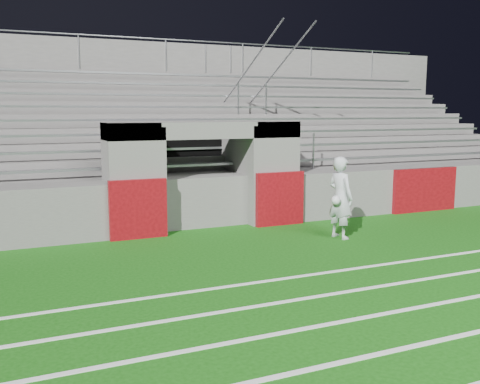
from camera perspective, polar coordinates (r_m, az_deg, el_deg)
name	(u,v)px	position (r m, az deg, el deg)	size (l,w,h in m)	color
ground	(269,263)	(10.26, 3.06, -7.53)	(90.00, 90.00, 0.00)	#124F0D
stadium_structure	(157,154)	(17.39, -8.86, 4.00)	(26.00, 8.48, 5.42)	#5F5D5A
goalkeeper_with_ball	(340,198)	(12.22, 10.65, -0.59)	(0.62, 0.75, 1.86)	silver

